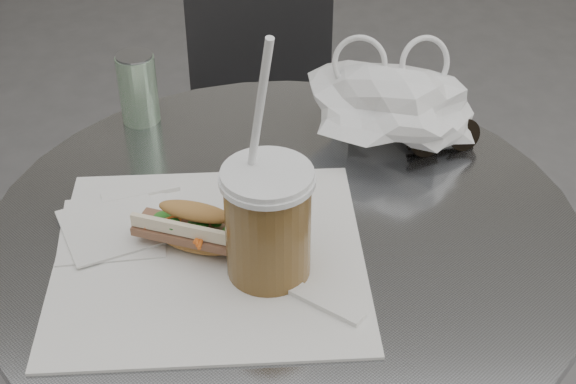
{
  "coord_description": "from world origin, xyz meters",
  "views": [
    {
      "loc": [
        0.01,
        -0.6,
        1.37
      ],
      "look_at": [
        0.0,
        0.2,
        0.79
      ],
      "focal_mm": 50.0,
      "sensor_mm": 36.0,
      "label": 1
    }
  ],
  "objects_px": {
    "sunglasses": "(444,140)",
    "banh_mi": "(196,229)",
    "chair_far": "(257,179)",
    "iced_coffee": "(268,222)",
    "drink_can": "(138,88)",
    "cafe_table": "(285,369)"
  },
  "relations": [
    {
      "from": "cafe_table",
      "to": "chair_far",
      "type": "bearing_deg",
      "value": 96.07
    },
    {
      "from": "cafe_table",
      "to": "drink_can",
      "type": "bearing_deg",
      "value": 131.16
    },
    {
      "from": "iced_coffee",
      "to": "sunglasses",
      "type": "xyz_separation_m",
      "value": [
        0.24,
        0.26,
        -0.06
      ]
    },
    {
      "from": "chair_far",
      "to": "sunglasses",
      "type": "relative_size",
      "value": 7.07
    },
    {
      "from": "cafe_table",
      "to": "iced_coffee",
      "type": "height_order",
      "value": "iced_coffee"
    },
    {
      "from": "sunglasses",
      "to": "drink_can",
      "type": "xyz_separation_m",
      "value": [
        -0.45,
        0.08,
        0.04
      ]
    },
    {
      "from": "banh_mi",
      "to": "iced_coffee",
      "type": "relative_size",
      "value": 0.64
    },
    {
      "from": "chair_far",
      "to": "iced_coffee",
      "type": "bearing_deg",
      "value": 96.09
    },
    {
      "from": "cafe_table",
      "to": "iced_coffee",
      "type": "relative_size",
      "value": 2.45
    },
    {
      "from": "chair_far",
      "to": "banh_mi",
      "type": "bearing_deg",
      "value": 89.29
    },
    {
      "from": "chair_far",
      "to": "cafe_table",
      "type": "bearing_deg",
      "value": 98.11
    },
    {
      "from": "cafe_table",
      "to": "banh_mi",
      "type": "xyz_separation_m",
      "value": [
        -0.1,
        -0.05,
        0.31
      ]
    },
    {
      "from": "chair_far",
      "to": "iced_coffee",
      "type": "xyz_separation_m",
      "value": [
        0.05,
        -0.75,
        0.47
      ]
    },
    {
      "from": "banh_mi",
      "to": "drink_can",
      "type": "bearing_deg",
      "value": 128.15
    },
    {
      "from": "banh_mi",
      "to": "iced_coffee",
      "type": "height_order",
      "value": "iced_coffee"
    },
    {
      "from": "banh_mi",
      "to": "sunglasses",
      "type": "distance_m",
      "value": 0.4
    },
    {
      "from": "iced_coffee",
      "to": "drink_can",
      "type": "distance_m",
      "value": 0.4
    },
    {
      "from": "sunglasses",
      "to": "drink_can",
      "type": "relative_size",
      "value": 0.99
    },
    {
      "from": "chair_far",
      "to": "drink_can",
      "type": "distance_m",
      "value": 0.63
    },
    {
      "from": "sunglasses",
      "to": "banh_mi",
      "type": "bearing_deg",
      "value": -162.33
    },
    {
      "from": "sunglasses",
      "to": "drink_can",
      "type": "bearing_deg",
      "value": 153.09
    },
    {
      "from": "chair_far",
      "to": "iced_coffee",
      "type": "distance_m",
      "value": 0.89
    }
  ]
}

